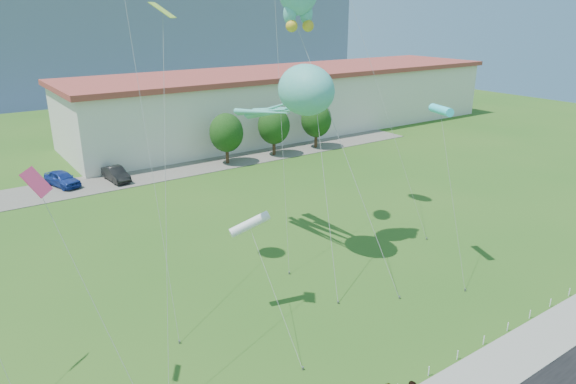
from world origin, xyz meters
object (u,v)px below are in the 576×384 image
Objects in this scene: warehouse at (295,99)px; octopus_kite at (296,98)px; parked_car_blue at (62,179)px; parked_car_black at (116,174)px.

octopus_kite reaches higher than warehouse.
warehouse is at bearing -3.77° from parked_car_blue.
parked_car_blue is 27.39m from octopus_kite.
warehouse is at bearing 13.70° from parked_car_black.
octopus_kite reaches higher than parked_car_blue.
parked_car_black is (4.60, -1.24, -0.05)m from parked_car_blue.
parked_car_black is (-27.70, -9.25, -3.39)m from warehouse.
warehouse reaches higher than parked_car_blue.
warehouse is 14.42× the size of parked_car_blue.
warehouse is 39.45m from octopus_kite.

